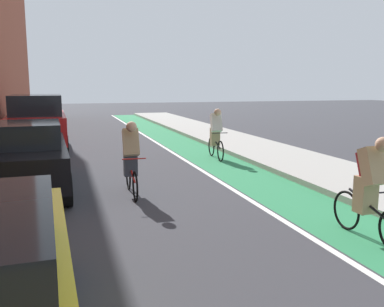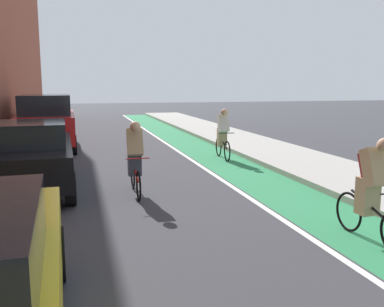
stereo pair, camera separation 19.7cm
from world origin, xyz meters
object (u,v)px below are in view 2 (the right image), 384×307
object	(u,v)px
cyclist_mid	(372,187)
cyclist_trailing	(135,156)
parked_sedan_black	(28,155)
parked_suv_red	(47,121)
cyclist_far	(223,132)

from	to	relation	value
cyclist_mid	cyclist_trailing	size ratio (longest dim) A/B	1.01
parked_sedan_black	cyclist_mid	bearing A→B (deg)	-42.26
cyclist_mid	cyclist_trailing	distance (m)	4.77
parked_suv_red	cyclist_mid	distance (m)	12.37
parked_sedan_black	cyclist_mid	size ratio (longest dim) A/B	2.65
parked_sedan_black	cyclist_mid	world-z (taller)	cyclist_mid
parked_sedan_black	parked_suv_red	distance (m)	6.43
parked_sedan_black	cyclist_far	xyz separation A→B (m)	(5.52, 2.64, 0.06)
cyclist_mid	cyclist_trailing	xyz separation A→B (m)	(-3.00, 3.70, -0.00)
parked_sedan_black	cyclist_mid	distance (m)	7.10
parked_sedan_black	cyclist_trailing	size ratio (longest dim) A/B	2.68
parked_suv_red	cyclist_trailing	size ratio (longest dim) A/B	2.88
parked_suv_red	cyclist_trailing	bearing A→B (deg)	-73.28
cyclist_mid	cyclist_far	size ratio (longest dim) A/B	1.00
parked_suv_red	cyclist_trailing	distance (m)	7.83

